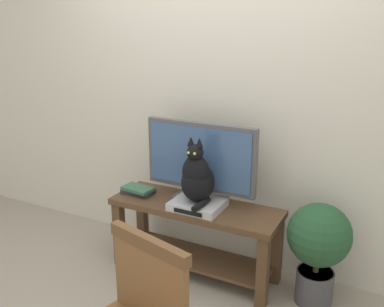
{
  "coord_description": "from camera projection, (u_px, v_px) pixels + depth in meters",
  "views": [
    {
      "loc": [
        1.25,
        -1.9,
        1.79
      ],
      "look_at": [
        -0.01,
        0.53,
        0.95
      ],
      "focal_mm": 39.72,
      "sensor_mm": 36.0,
      "label": 1
    }
  ],
  "objects": [
    {
      "name": "book_stack",
      "position": [
        138.0,
        190.0,
        3.21
      ],
      "size": [
        0.25,
        0.17,
        0.06
      ],
      "color": "#2D2D33",
      "rests_on": "tv_stand"
    },
    {
      "name": "media_box",
      "position": [
        198.0,
        204.0,
        2.96
      ],
      "size": [
        0.35,
        0.3,
        0.05
      ],
      "color": "#BCBCC1",
      "rests_on": "tv_stand"
    },
    {
      "name": "tv",
      "position": [
        200.0,
        161.0,
        3.0
      ],
      "size": [
        0.83,
        0.2,
        0.58
      ],
      "color": "#4C4C51",
      "rests_on": "tv_stand"
    },
    {
      "name": "tv_stand",
      "position": [
        195.0,
        227.0,
        3.08
      ],
      "size": [
        1.24,
        0.41,
        0.55
      ],
      "color": "#513823",
      "rests_on": "ground"
    },
    {
      "name": "potted_plant",
      "position": [
        318.0,
        244.0,
        2.73
      ],
      "size": [
        0.41,
        0.41,
        0.7
      ],
      "color": "#47474C",
      "rests_on": "ground"
    },
    {
      "name": "cat",
      "position": [
        197.0,
        178.0,
        2.89
      ],
      "size": [
        0.23,
        0.31,
        0.47
      ],
      "color": "black",
      "rests_on": "media_box"
    },
    {
      "name": "back_wall",
      "position": [
        222.0,
        78.0,
        3.1
      ],
      "size": [
        7.0,
        0.12,
        2.8
      ],
      "primitive_type": "cube",
      "color": "beige",
      "rests_on": "ground"
    }
  ]
}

